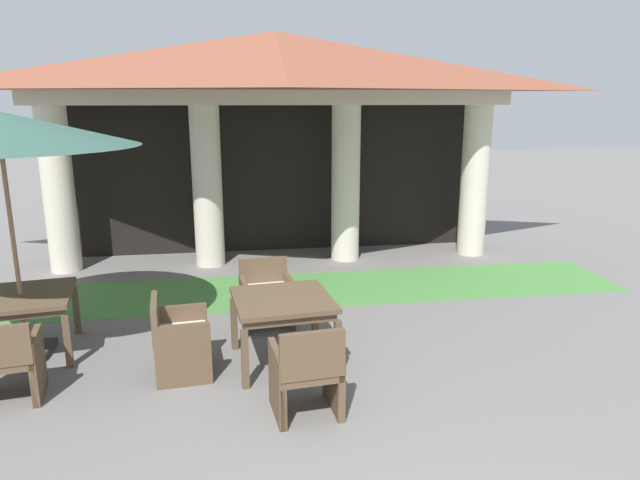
% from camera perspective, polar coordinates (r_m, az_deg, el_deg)
% --- Properties ---
extents(background_pavilion, '(8.30, 3.06, 3.85)m').
position_cam_1_polar(background_pavilion, '(9.79, -4.48, 14.96)').
color(background_pavilion, beige).
rests_on(background_pavilion, ground).
extents(lawn_strip, '(10.10, 1.61, 0.01)m').
position_cam_1_polar(lawn_strip, '(8.56, -3.23, -5.02)').
color(lawn_strip, '#47843D').
rests_on(lawn_strip, ground).
extents(patio_table_near_foreground, '(1.11, 1.11, 0.74)m').
position_cam_1_polar(patio_table_near_foreground, '(6.09, -3.76, -6.61)').
color(patio_table_near_foreground, brown).
rests_on(patio_table_near_foreground, ground).
extents(patio_chair_near_foreground_west, '(0.62, 0.67, 0.83)m').
position_cam_1_polar(patio_chair_near_foreground_west, '(6.09, -13.99, -9.53)').
color(patio_chair_near_foreground_west, brown).
rests_on(patio_chair_near_foreground_west, ground).
extents(patio_chair_near_foreground_south, '(0.64, 0.61, 0.89)m').
position_cam_1_polar(patio_chair_near_foreground_south, '(5.21, -1.34, -13.06)').
color(patio_chair_near_foreground_south, brown).
rests_on(patio_chair_near_foreground_south, ground).
extents(patio_chair_near_foreground_north, '(0.68, 0.58, 0.83)m').
position_cam_1_polar(patio_chair_near_foreground_north, '(7.18, -5.41, -5.44)').
color(patio_chair_near_foreground_north, brown).
rests_on(patio_chair_near_foreground_north, ground).
extents(patio_table_mid_left, '(1.19, 1.19, 0.70)m').
position_cam_1_polar(patio_table_mid_left, '(7.08, -27.71, -5.53)').
color(patio_table_mid_left, brown).
rests_on(patio_table_mid_left, ground).
extents(patio_chair_mid_left_south, '(0.69, 0.63, 0.83)m').
position_cam_1_polar(patio_chair_mid_left_south, '(6.16, -29.14, -10.62)').
color(patio_chair_mid_left_south, brown).
rests_on(patio_chair_mid_left_south, ground).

